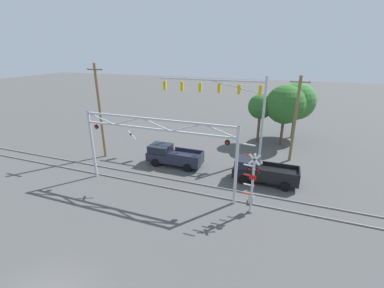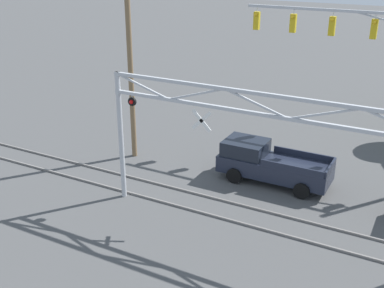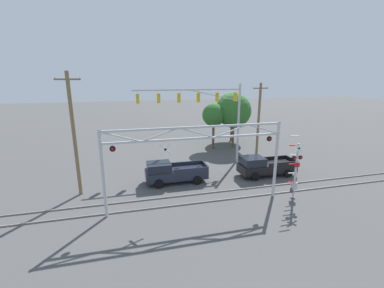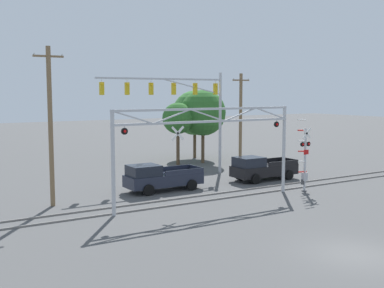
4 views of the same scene
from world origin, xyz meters
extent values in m
cube|color=gray|center=(0.00, 11.76, 0.05)|extent=(80.00, 0.08, 0.10)
cube|color=gray|center=(0.00, 13.19, 0.05)|extent=(80.00, 0.08, 0.10)
cylinder|color=#B7BABF|center=(-6.29, 11.47, 2.97)|extent=(0.22, 0.22, 5.94)
cube|color=#B7BABF|center=(0.00, 11.47, 5.09)|extent=(12.80, 0.14, 0.14)
cube|color=#B7BABF|center=(0.00, 11.47, 5.87)|extent=(12.80, 0.14, 0.14)
cube|color=#B7BABF|center=(-5.03, 11.47, 5.48)|extent=(2.54, 0.08, 0.86)
cube|color=#B7BABF|center=(-2.51, 11.47, 5.48)|extent=(2.54, 0.08, 0.86)
cube|color=#B7BABF|center=(0.00, 11.47, 5.48)|extent=(2.54, 0.08, 0.86)
cube|color=#B7BABF|center=(2.51, 11.47, 5.48)|extent=(2.54, 0.08, 0.86)
cylinder|color=black|center=(-5.58, 11.47, 4.73)|extent=(0.38, 0.10, 0.38)
sphere|color=red|center=(-5.58, 11.40, 4.73)|extent=(0.18, 0.18, 0.18)
cylinder|color=#B7BABF|center=(-5.58, 11.47, 4.97)|extent=(0.04, 0.04, 0.10)
cube|color=white|center=(-2.20, 11.37, 4.47)|extent=(0.88, 0.03, 0.88)
cube|color=white|center=(-2.20, 11.37, 4.47)|extent=(0.88, 0.03, 0.88)
cylinder|color=black|center=(-2.20, 11.35, 4.47)|extent=(0.04, 0.04, 0.02)
cube|color=#B7BABF|center=(1.56, 20.32, 7.93)|extent=(11.06, 0.14, 0.14)
cylinder|color=#B7BABF|center=(-3.48, 20.32, 7.78)|extent=(0.04, 0.04, 0.30)
cube|color=gold|center=(-3.48, 20.32, 7.16)|extent=(0.30, 0.26, 0.94)
sphere|color=yellow|center=(-3.48, 20.15, 7.50)|extent=(0.18, 0.18, 0.18)
cylinder|color=#B7BABF|center=(-1.46, 20.32, 7.78)|extent=(0.04, 0.04, 0.30)
cube|color=gold|center=(-1.46, 20.32, 7.16)|extent=(0.30, 0.26, 0.94)
sphere|color=yellow|center=(-1.46, 20.15, 7.50)|extent=(0.18, 0.18, 0.18)
cylinder|color=#B7BABF|center=(0.55, 20.32, 7.78)|extent=(0.04, 0.04, 0.30)
cube|color=gold|center=(0.55, 20.32, 7.16)|extent=(0.30, 0.26, 0.94)
sphere|color=yellow|center=(0.55, 20.15, 7.50)|extent=(0.18, 0.18, 0.18)
cylinder|color=#B7BABF|center=(2.56, 20.32, 7.78)|extent=(0.04, 0.04, 0.30)
cube|color=gold|center=(2.56, 20.32, 7.16)|extent=(0.30, 0.26, 0.94)
sphere|color=yellow|center=(2.56, 20.15, 7.50)|extent=(0.18, 0.18, 0.18)
cube|color=#1E2333|center=(-0.60, 16.17, 0.80)|extent=(5.47, 1.96, 0.82)
cube|color=black|center=(-2.15, 16.17, 1.57)|extent=(2.06, 1.81, 0.72)
cube|color=#1E2333|center=(0.53, 15.22, 1.37)|extent=(3.01, 0.08, 0.33)
cube|color=#1E2333|center=(0.53, 17.11, 1.37)|extent=(3.01, 0.08, 0.33)
cube|color=#1E2333|center=(2.08, 16.17, 1.37)|extent=(0.10, 1.88, 0.33)
cylinder|color=black|center=(-2.29, 15.17, 0.39)|extent=(0.77, 0.24, 0.77)
cylinder|color=black|center=(-2.29, 17.16, 0.39)|extent=(0.77, 0.24, 0.77)
cylinder|color=black|center=(1.10, 15.17, 0.39)|extent=(0.77, 0.24, 0.77)
cylinder|color=black|center=(1.10, 17.16, 0.39)|extent=(0.77, 0.24, 0.77)
cylinder|color=brown|center=(-8.55, 15.62, 4.80)|extent=(0.28, 0.28, 9.61)
camera|label=1|loc=(9.11, -5.05, 10.74)|focal=24.00mm
camera|label=2|loc=(5.96, -4.62, 10.84)|focal=45.00mm
camera|label=3|loc=(-4.52, -5.04, 9.16)|focal=24.00mm
camera|label=4|loc=(-16.33, -13.27, 6.90)|focal=45.00mm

